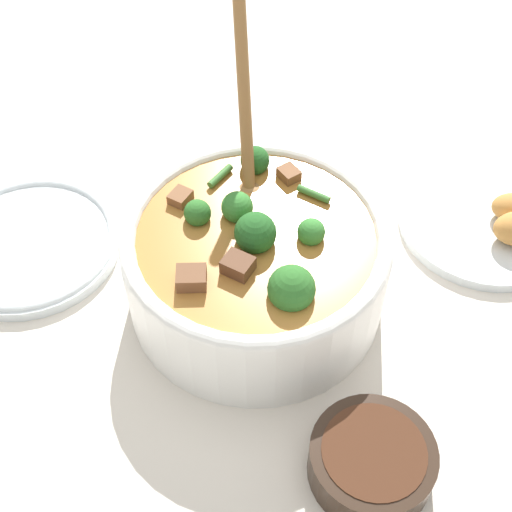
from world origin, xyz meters
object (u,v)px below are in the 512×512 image
object	(u,v)px
condiment_bowl	(372,460)
empty_plate	(29,243)
food_plate	(493,222)
stew_bowl	(256,260)

from	to	relation	value
condiment_bowl	empty_plate	xyz separation A→B (m)	(0.35, -0.23, -0.01)
empty_plate	food_plate	world-z (taller)	food_plate
stew_bowl	empty_plate	distance (m)	0.26
condiment_bowl	food_plate	xyz separation A→B (m)	(-0.14, -0.29, -0.01)
condiment_bowl	empty_plate	bearing A→B (deg)	-32.78
food_plate	stew_bowl	bearing A→B (deg)	23.80
empty_plate	food_plate	xyz separation A→B (m)	(-0.50, -0.06, 0.00)
stew_bowl	food_plate	distance (m)	0.28
condiment_bowl	food_plate	size ratio (longest dim) A/B	0.56
empty_plate	food_plate	bearing A→B (deg)	-172.97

